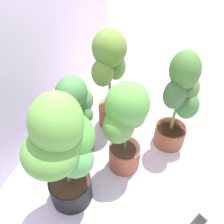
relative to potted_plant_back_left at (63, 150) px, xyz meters
name	(u,v)px	position (x,y,z in m)	size (l,w,h in m)	color
ground_plane	(140,168)	(0.37, -0.36, -0.50)	(8.00, 8.00, 0.00)	silver
mylar_back_wall	(2,18)	(0.37, 0.50, 0.50)	(3.20, 0.01, 2.00)	silver
potted_plant_back_left	(63,150)	(0.00, 0.00, 0.00)	(0.49, 0.40, 0.87)	black
potted_plant_front_right	(180,100)	(0.70, -0.51, -0.06)	(0.37, 0.31, 0.82)	brown
potted_plant_back_center	(75,114)	(0.40, 0.14, -0.15)	(0.37, 0.30, 0.66)	#312723
potted_plant_back_right	(109,72)	(0.73, 0.01, 0.02)	(0.34, 0.32, 0.86)	#935634
potted_plant_center	(126,123)	(0.36, -0.24, -0.06)	(0.38, 0.37, 0.74)	#964F36
cell_phone	(197,224)	(0.10, -0.80, -0.50)	(0.16, 0.13, 0.01)	black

